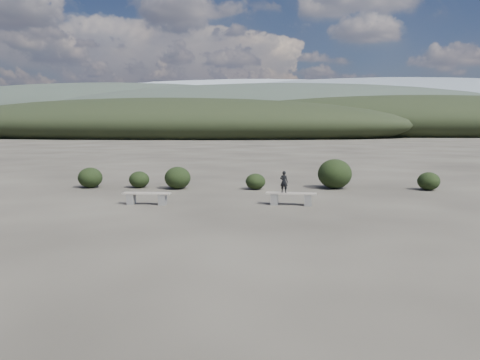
# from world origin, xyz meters

# --- Properties ---
(ground) EXTENTS (1200.00, 1200.00, 0.00)m
(ground) POSITION_xyz_m (0.00, 0.00, 0.00)
(ground) COLOR #312D26
(ground) RESTS_ON ground
(bench_left) EXTENTS (1.89, 0.42, 0.47)m
(bench_left) POSITION_xyz_m (-3.45, 4.24, 0.29)
(bench_left) COLOR slate
(bench_left) RESTS_ON ground
(bench_right) EXTENTS (1.97, 0.56, 0.49)m
(bench_right) POSITION_xyz_m (2.17, 4.61, 0.30)
(bench_right) COLOR slate
(bench_right) RESTS_ON ground
(seated_person) EXTENTS (0.36, 0.29, 0.85)m
(seated_person) POSITION_xyz_m (1.89, 4.64, 0.91)
(seated_person) COLOR black
(seated_person) RESTS_ON bench_right
(shrub_a) EXTENTS (0.99, 0.99, 0.81)m
(shrub_a) POSITION_xyz_m (-5.19, 8.91, 0.41)
(shrub_a) COLOR black
(shrub_a) RESTS_ON ground
(shrub_b) EXTENTS (1.26, 1.26, 1.08)m
(shrub_b) POSITION_xyz_m (-3.21, 8.69, 0.54)
(shrub_b) COLOR black
(shrub_b) RESTS_ON ground
(shrub_c) EXTENTS (0.96, 0.96, 0.77)m
(shrub_c) POSITION_xyz_m (0.56, 8.82, 0.38)
(shrub_c) COLOR black
(shrub_c) RESTS_ON ground
(shrub_d) EXTENTS (1.64, 1.64, 1.44)m
(shrub_d) POSITION_xyz_m (4.38, 9.50, 0.72)
(shrub_d) COLOR black
(shrub_d) RESTS_ON ground
(shrub_e) EXTENTS (1.03, 1.03, 0.86)m
(shrub_e) POSITION_xyz_m (8.76, 9.29, 0.43)
(shrub_e) COLOR black
(shrub_e) RESTS_ON ground
(shrub_f) EXTENTS (1.18, 1.18, 1.00)m
(shrub_f) POSITION_xyz_m (-7.60, 8.71, 0.50)
(shrub_f) COLOR black
(shrub_f) RESTS_ON ground
(mountain_ridges) EXTENTS (500.00, 400.00, 56.00)m
(mountain_ridges) POSITION_xyz_m (-7.48, 339.06, 10.84)
(mountain_ridges) COLOR black
(mountain_ridges) RESTS_ON ground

